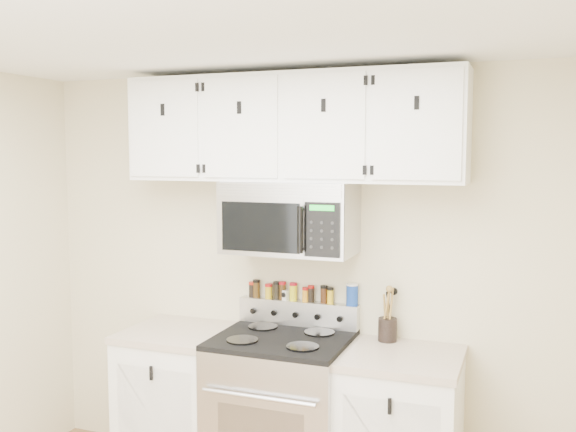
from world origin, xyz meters
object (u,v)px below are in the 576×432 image
(salt_canister, at_px, (352,295))
(range, at_px, (282,414))
(utensil_crock, at_px, (387,328))
(microwave, at_px, (290,218))

(salt_canister, bearing_deg, range, -140.30)
(range, height_order, utensil_crock, utensil_crock)
(range, relative_size, utensil_crock, 3.50)
(utensil_crock, xyz_separation_m, salt_canister, (-0.23, 0.05, 0.17))
(microwave, height_order, salt_canister, microwave)
(range, xyz_separation_m, microwave, (0.00, 0.13, 1.14))
(microwave, bearing_deg, range, -90.23)
(microwave, relative_size, salt_canister, 5.83)
(microwave, height_order, utensil_crock, microwave)
(microwave, relative_size, utensil_crock, 2.42)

